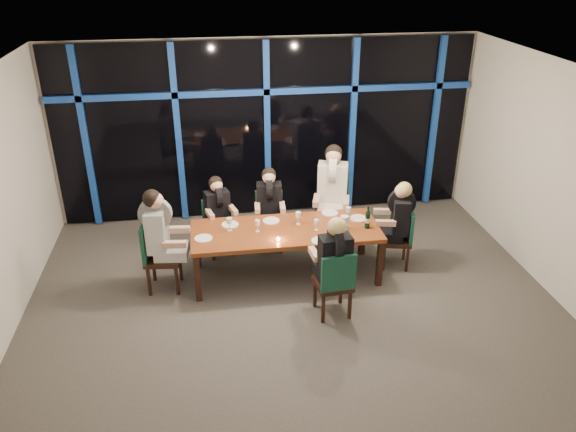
{
  "coord_description": "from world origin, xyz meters",
  "views": [
    {
      "loc": [
        -1.01,
        -6.0,
        4.34
      ],
      "look_at": [
        0.0,
        0.6,
        1.05
      ],
      "focal_mm": 35.0,
      "sensor_mm": 36.0,
      "label": 1
    }
  ],
  "objects": [
    {
      "name": "room",
      "position": [
        0.0,
        0.0,
        2.02
      ],
      "size": [
        7.04,
        7.0,
        3.02
      ],
      "color": "#524D48",
      "rests_on": "ground"
    },
    {
      "name": "window_wall",
      "position": [
        0.01,
        2.93,
        1.55
      ],
      "size": [
        6.86,
        0.43,
        2.94
      ],
      "color": "black",
      "rests_on": "ground"
    },
    {
      "name": "dining_table",
      "position": [
        0.0,
        0.8,
        0.68
      ],
      "size": [
        2.6,
        1.0,
        0.75
      ],
      "color": "brown",
      "rests_on": "ground"
    },
    {
      "name": "chair_far_left",
      "position": [
        -0.92,
        1.65,
        0.48
      ],
      "size": [
        0.49,
        0.49,
        0.86
      ],
      "rotation": [
        0.0,
        0.0,
        0.27
      ],
      "color": "black",
      "rests_on": "ground"
    },
    {
      "name": "chair_far_mid",
      "position": [
        -0.12,
        1.71,
        0.5
      ],
      "size": [
        0.45,
        0.45,
        0.9
      ],
      "rotation": [
        0.0,
        0.0,
        -0.08
      ],
      "color": "black",
      "rests_on": "ground"
    },
    {
      "name": "chair_far_right",
      "position": [
        0.89,
        1.83,
        0.61
      ],
      "size": [
        0.62,
        0.62,
        1.08
      ],
      "rotation": [
        0.0,
        0.0,
        -0.28
      ],
      "color": "black",
      "rests_on": "ground"
    },
    {
      "name": "chair_end_left",
      "position": [
        -1.78,
        0.75,
        0.56
      ],
      "size": [
        0.51,
        0.51,
        1.01
      ],
      "rotation": [
        0.0,
        0.0,
        1.46
      ],
      "color": "black",
      "rests_on": "ground"
    },
    {
      "name": "chair_end_right",
      "position": [
        1.7,
        0.83,
        0.51
      ],
      "size": [
        0.5,
        0.5,
        0.91
      ],
      "rotation": [
        0.0,
        0.0,
        4.5
      ],
      "color": "black",
      "rests_on": "ground"
    },
    {
      "name": "chair_near_mid",
      "position": [
        0.46,
        -0.26,
        0.53
      ],
      "size": [
        0.48,
        0.48,
        0.95
      ],
      "rotation": [
        0.0,
        0.0,
        3.24
      ],
      "color": "black",
      "rests_on": "ground"
    },
    {
      "name": "diner_far_left",
      "position": [
        -0.9,
        1.58,
        0.82
      ],
      "size": [
        0.49,
        0.58,
        0.83
      ],
      "rotation": [
        0.0,
        0.0,
        0.27
      ],
      "color": "black",
      "rests_on": "ground"
    },
    {
      "name": "diner_far_mid",
      "position": [
        -0.13,
        1.64,
        0.86
      ],
      "size": [
        0.47,
        0.58,
        0.88
      ],
      "rotation": [
        0.0,
        0.0,
        -0.08
      ],
      "color": "black",
      "rests_on": "ground"
    },
    {
      "name": "diner_far_right",
      "position": [
        0.86,
        1.74,
        1.03
      ],
      "size": [
        0.63,
        0.73,
        1.06
      ],
      "rotation": [
        0.0,
        0.0,
        -0.28
      ],
      "color": "silver",
      "rests_on": "ground"
    },
    {
      "name": "diner_end_left",
      "position": [
        -1.69,
        0.75,
        0.96
      ],
      "size": [
        0.65,
        0.53,
        0.98
      ],
      "rotation": [
        0.0,
        0.0,
        1.46
      ],
      "color": "black",
      "rests_on": "ground"
    },
    {
      "name": "diner_end_right",
      "position": [
        1.63,
        0.85,
        0.87
      ],
      "size": [
        0.6,
        0.5,
        0.88
      ],
      "rotation": [
        0.0,
        0.0,
        4.5
      ],
      "color": "black",
      "rests_on": "ground"
    },
    {
      "name": "diner_near_mid",
      "position": [
        0.46,
        -0.18,
        0.91
      ],
      "size": [
        0.5,
        0.61,
        0.92
      ],
      "rotation": [
        0.0,
        0.0,
        3.24
      ],
      "color": "black",
      "rests_on": "ground"
    },
    {
      "name": "plate_far_left",
      "position": [
        -0.76,
        1.04,
        0.76
      ],
      "size": [
        0.24,
        0.24,
        0.01
      ],
      "primitive_type": "cylinder",
      "color": "white",
      "rests_on": "dining_table"
    },
    {
      "name": "plate_far_mid",
      "position": [
        -0.17,
        1.07,
        0.76
      ],
      "size": [
        0.24,
        0.24,
        0.01
      ],
      "primitive_type": "cylinder",
      "color": "white",
      "rests_on": "dining_table"
    },
    {
      "name": "plate_far_right",
      "position": [
        0.71,
        1.19,
        0.76
      ],
      "size": [
        0.24,
        0.24,
        0.01
      ],
      "primitive_type": "cylinder",
      "color": "white",
      "rests_on": "dining_table"
    },
    {
      "name": "plate_end_left",
      "position": [
        -1.13,
        0.69,
        0.76
      ],
      "size": [
        0.24,
        0.24,
        0.01
      ],
      "primitive_type": "cylinder",
      "color": "white",
      "rests_on": "dining_table"
    },
    {
      "name": "plate_end_right",
      "position": [
        1.07,
        0.96,
        0.76
      ],
      "size": [
        0.24,
        0.24,
        0.01
      ],
      "primitive_type": "cylinder",
      "color": "white",
      "rests_on": "dining_table"
    },
    {
      "name": "plate_near_mid",
      "position": [
        0.4,
        0.38,
        0.76
      ],
      "size": [
        0.24,
        0.24,
        0.01
      ],
      "primitive_type": "cylinder",
      "color": "white",
      "rests_on": "dining_table"
    },
    {
      "name": "wine_bottle",
      "position": [
        1.12,
        0.67,
        0.87
      ],
      "size": [
        0.07,
        0.07,
        0.32
      ],
      "rotation": [
        0.0,
        0.0,
        0.14
      ],
      "color": "black",
      "rests_on": "dining_table"
    },
    {
      "name": "water_pitcher",
      "position": [
        0.79,
        0.66,
        0.86
      ],
      "size": [
        0.13,
        0.12,
        0.21
      ],
      "rotation": [
        0.0,
        0.0,
        0.38
      ],
      "color": "silver",
      "rests_on": "dining_table"
    },
    {
      "name": "tea_light",
      "position": [
        -0.15,
        0.5,
        0.77
      ],
      "size": [
        0.05,
        0.05,
        0.03
      ],
      "primitive_type": "cylinder",
      "color": "#FFA24C",
      "rests_on": "dining_table"
    },
    {
      "name": "wine_glass_a",
      "position": [
        -0.39,
        0.79,
        0.87
      ],
      "size": [
        0.07,
        0.07,
        0.17
      ],
      "color": "silver",
      "rests_on": "dining_table"
    },
    {
      "name": "wine_glass_b",
      "position": [
        0.19,
        0.92,
        0.89
      ],
      "size": [
        0.07,
        0.07,
        0.19
      ],
      "color": "white",
      "rests_on": "dining_table"
    },
    {
      "name": "wine_glass_c",
      "position": [
        0.41,
        0.71,
        0.87
      ],
      "size": [
        0.06,
        0.06,
        0.16
      ],
      "color": "silver",
      "rests_on": "dining_table"
    },
    {
      "name": "wine_glass_d",
      "position": [
        -0.77,
        0.88,
        0.89
      ],
      "size": [
        0.07,
        0.07,
        0.19
      ],
      "color": "white",
      "rests_on": "dining_table"
    },
    {
      "name": "wine_glass_e",
      "position": [
        0.93,
        0.98,
        0.88
      ],
      "size": [
        0.07,
        0.07,
        0.18
      ],
      "color": "silver",
      "rests_on": "dining_table"
    }
  ]
}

